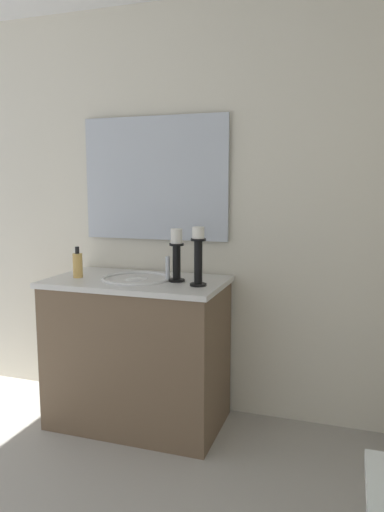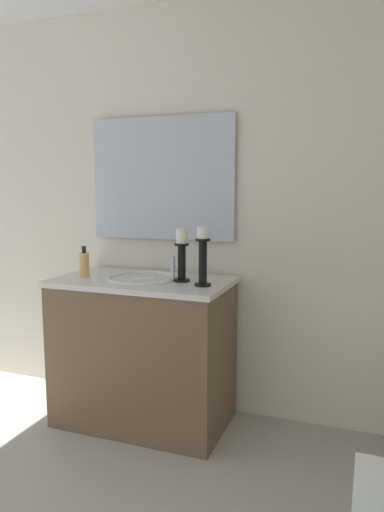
{
  "view_description": "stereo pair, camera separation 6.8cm",
  "coord_description": "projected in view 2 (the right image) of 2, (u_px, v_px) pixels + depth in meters",
  "views": [
    {
      "loc": [
        1.34,
        1.21,
        1.38
      ],
      "look_at": [
        -0.41,
        0.63,
        1.11
      ],
      "focal_mm": 33.62,
      "sensor_mm": 36.0,
      "label": 1
    },
    {
      "loc": [
        1.32,
        1.27,
        1.38
      ],
      "look_at": [
        -0.41,
        0.63,
        1.11
      ],
      "focal_mm": 33.62,
      "sensor_mm": 36.0,
      "label": 2
    }
  ],
  "objects": [
    {
      "name": "wall_left",
      "position": [
        155.0,
        212.0,
        3.01
      ],
      "size": [
        0.04,
        2.98,
        2.45
      ],
      "primitive_type": "cube",
      "color": "silver",
      "rests_on": "ground"
    },
    {
      "name": "mirror",
      "position": [
        161.0,
        179.0,
        2.91
      ],
      "size": [
        0.02,
        0.93,
        0.74
      ],
      "primitive_type": "cube",
      "color": "silver"
    },
    {
      "name": "soap_bottle",
      "position": [
        84.0,
        264.0,
        2.79
      ],
      "size": [
        0.06,
        0.06,
        0.18
      ],
      "color": "#E5B259",
      "rests_on": "vanity_cabinet"
    },
    {
      "name": "candle_holder_tall",
      "position": [
        203.0,
        255.0,
        2.52
      ],
      "size": [
        0.09,
        0.09,
        0.31
      ],
      "color": "black",
      "rests_on": "vanity_cabinet"
    },
    {
      "name": "sink_basin",
      "position": [
        143.0,
        285.0,
        2.74
      ],
      "size": [
        0.4,
        0.4,
        0.24
      ],
      "color": "white",
      "rests_on": "vanity_cabinet"
    },
    {
      "name": "vanity_cabinet",
      "position": [
        143.0,
        351.0,
        2.8
      ],
      "size": [
        0.58,
        1.01,
        0.86
      ],
      "color": "brown",
      "rests_on": "ground"
    },
    {
      "name": "candle_holder_short",
      "position": [
        182.0,
        254.0,
        2.64
      ],
      "size": [
        0.09,
        0.09,
        0.29
      ],
      "color": "black",
      "rests_on": "vanity_cabinet"
    }
  ]
}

